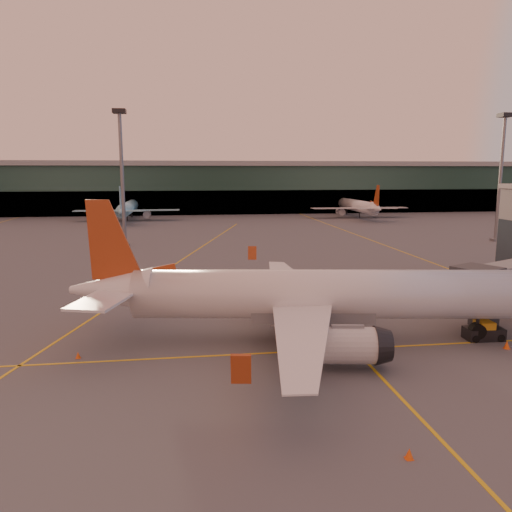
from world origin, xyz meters
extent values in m
plane|color=#4C4F54|center=(0.00, 0.00, 0.00)|extent=(600.00, 600.00, 0.00)
cube|color=gold|center=(0.00, 5.00, 0.01)|extent=(80.00, 0.25, 0.01)
cube|color=gold|center=(-10.00, 45.00, 0.01)|extent=(31.30, 115.98, 0.01)
cube|color=gold|center=(30.00, 70.00, 0.01)|extent=(0.25, 160.00, 0.01)
cube|color=gold|center=(5.00, -8.00, 0.01)|extent=(0.25, 30.00, 0.01)
cube|color=#19382D|center=(0.00, 142.00, 8.00)|extent=(400.00, 18.00, 16.00)
cube|color=gray|center=(0.00, 142.00, 16.80)|extent=(400.00, 20.00, 1.60)
cube|color=black|center=(0.00, 133.50, 4.00)|extent=(400.00, 1.00, 8.00)
cylinder|color=slate|center=(-20.00, 66.00, 12.50)|extent=(0.70, 0.70, 25.00)
cube|color=black|center=(-20.00, 66.00, 25.20)|extent=(2.40, 2.40, 0.80)
cube|color=slate|center=(-20.00, 66.00, 0.25)|extent=(1.60, 1.60, 0.50)
cylinder|color=slate|center=(55.00, 62.00, 12.50)|extent=(0.70, 0.70, 25.00)
cube|color=black|center=(55.00, 62.00, 25.20)|extent=(2.40, 2.40, 0.80)
cube|color=slate|center=(55.00, 62.00, 0.25)|extent=(1.60, 1.60, 0.50)
cylinder|color=white|center=(3.17, 7.17, 4.09)|extent=(32.14, 8.77, 4.09)
cone|color=white|center=(-14.52, 9.82, 4.40)|extent=(7.50, 4.88, 3.89)
cube|color=white|center=(-14.65, 6.30, 4.50)|extent=(5.05, 7.28, 0.20)
cylinder|color=silver|center=(3.02, 0.90, 1.84)|extent=(4.62, 3.26, 2.66)
cylinder|color=black|center=(0.47, 4.88, 0.92)|extent=(2.03, 1.69, 1.84)
cylinder|color=black|center=(0.47, 4.88, 1.48)|extent=(0.37, 0.37, 1.13)
cube|color=white|center=(-13.61, 13.22, 4.50)|extent=(3.36, 6.64, 0.20)
cylinder|color=silver|center=(4.86, 13.21, 1.84)|extent=(4.62, 3.26, 2.66)
cylinder|color=black|center=(1.26, 10.15, 0.92)|extent=(2.03, 1.69, 1.84)
cylinder|color=black|center=(1.26, 10.15, 1.48)|extent=(0.37, 0.37, 1.13)
cube|color=slate|center=(2.02, 7.34, 2.76)|extent=(10.48, 4.73, 1.64)
cylinder|color=black|center=(15.86, 5.27, 0.92)|extent=(1.40, 1.00, 1.29)
cube|color=#2D3035|center=(17.13, 7.83, 4.39)|extent=(4.57, 4.57, 3.00)
cube|color=#2D3035|center=(18.63, 8.73, 1.20)|extent=(1.60, 2.40, 2.40)
cylinder|color=black|center=(18.63, 7.63, 0.40)|extent=(0.80, 0.40, 0.80)
cylinder|color=black|center=(18.63, 9.83, 0.40)|extent=(0.80, 0.40, 0.80)
cube|color=#BE411B|center=(1.53, 7.78, 0.73)|extent=(3.13, 2.36, 1.45)
cube|color=silver|center=(1.23, 7.78, 3.00)|extent=(5.65, 2.49, 2.71)
cylinder|color=black|center=(-0.23, 6.64, 0.44)|extent=(0.88, 0.35, 0.87)
cylinder|color=black|center=(3.26, 6.59, 0.44)|extent=(0.88, 0.35, 0.87)
cube|color=black|center=(16.74, 5.66, 0.51)|extent=(3.23, 1.82, 1.02)
cube|color=#BF8417|center=(16.74, 5.66, 1.21)|extent=(1.37, 1.54, 0.83)
cylinder|color=black|center=(15.60, 4.98, 0.32)|extent=(0.66, 0.31, 0.65)
cylinder|color=black|center=(17.82, 4.87, 0.32)|extent=(0.66, 0.31, 0.65)
cone|color=#F3520C|center=(-16.71, 5.97, 0.25)|extent=(0.40, 0.40, 0.51)
cube|color=#F3520C|center=(-16.71, 5.97, 0.01)|extent=(0.34, 0.34, 0.03)
cone|color=#F3520C|center=(2.52, -10.51, 0.29)|extent=(0.45, 0.45, 0.57)
cube|color=#F3520C|center=(2.52, -10.51, 0.02)|extent=(0.39, 0.39, 0.03)
cone|color=#F3520C|center=(1.42, 23.31, 0.26)|extent=(0.40, 0.40, 0.51)
cube|color=#F3520C|center=(1.42, 23.31, 0.01)|extent=(0.35, 0.35, 0.03)
cone|color=#F3520C|center=(17.28, 3.28, 0.32)|extent=(0.50, 0.50, 0.64)
cube|color=#F3520C|center=(17.28, 3.28, 0.02)|extent=(0.44, 0.44, 0.03)
camera|label=1|loc=(-8.26, -32.08, 14.19)|focal=35.00mm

